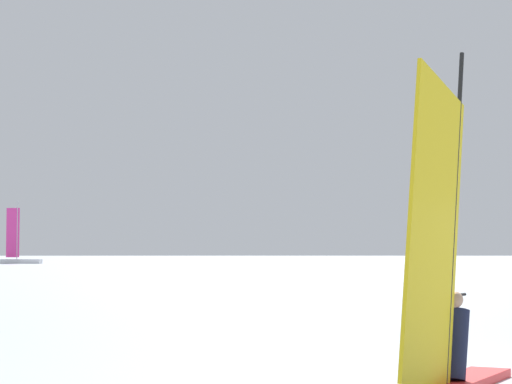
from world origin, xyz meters
TOP-DOWN VIEW (x-y plane):
  - windsurfer at (-3.82, -1.53)m, footprint 3.13×2.60m
  - small_sailboat at (21.76, 174.40)m, footprint 8.77×5.84m

SIDE VIEW (x-z plane):
  - small_sailboat at x=21.76m, z-range -4.66..6.69m
  - windsurfer at x=-3.82m, z-range -1.02..3.51m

